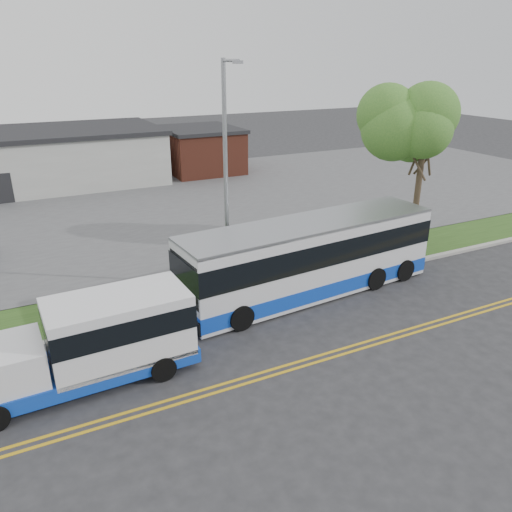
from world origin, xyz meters
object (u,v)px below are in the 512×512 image
tree_east (425,130)px  streetlight_near (226,171)px  shuttle_bus (98,338)px  transit_bus (309,258)px

tree_east → streetlight_near: bearing=-178.6°
tree_east → shuttle_bus: 18.67m
streetlight_near → transit_bus: streetlight_near is taller
tree_east → shuttle_bus: size_ratio=1.16×
tree_east → shuttle_bus: (-17.41, -4.77, -4.75)m
tree_east → transit_bus: size_ratio=0.70×
tree_east → shuttle_bus: tree_east is taller
streetlight_near → shuttle_bus: streetlight_near is taller
transit_bus → tree_east: bearing=11.6°
transit_bus → shuttle_bus: bearing=-170.5°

